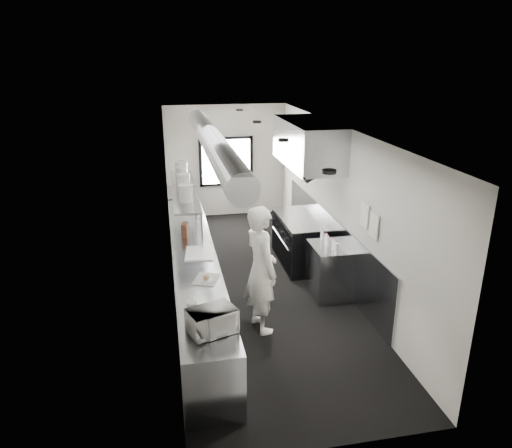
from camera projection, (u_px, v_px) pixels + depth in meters
name	position (u px, v px, depth m)	size (l,w,h in m)	color
floor	(257.00, 282.00, 8.79)	(3.00, 8.00, 0.01)	black
ceiling	(257.00, 128.00, 7.85)	(3.00, 8.00, 0.01)	silver
wall_back	(226.00, 161.00, 12.01)	(3.00, 0.02, 2.80)	#B5B3AC
wall_front	(336.00, 335.00, 4.62)	(3.00, 0.02, 2.80)	#B5B3AC
wall_left	(169.00, 215.00, 8.05)	(0.02, 8.00, 2.80)	#B5B3AC
wall_right	(338.00, 205.00, 8.59)	(0.02, 8.00, 2.80)	#B5B3AC
wall_cladding	(329.00, 242.00, 9.15)	(0.03, 5.50, 1.10)	#999FA7
hvac_duct	(212.00, 141.00, 8.17)	(0.40, 0.40, 6.40)	#979A9F
service_window	(226.00, 162.00, 11.98)	(1.36, 0.05, 1.25)	silver
exhaust_hood	(308.00, 144.00, 8.83)	(0.81, 2.20, 0.88)	#999FA7
prep_counter	(195.00, 277.00, 7.97)	(0.70, 6.00, 0.90)	#999FA7
pass_shelf	(184.00, 190.00, 8.98)	(0.45, 3.00, 0.68)	#999FA7
range	(301.00, 240.00, 9.47)	(0.88, 1.60, 0.94)	black
bottle_station	(330.00, 270.00, 8.20)	(0.65, 0.80, 0.90)	#999FA7
far_work_table	(184.00, 210.00, 11.39)	(0.70, 1.20, 0.90)	#999FA7
notice_sheet_a	(365.00, 215.00, 7.41)	(0.02, 0.28, 0.38)	silver
notice_sheet_b	(374.00, 226.00, 7.10)	(0.02, 0.28, 0.38)	silver
line_cook	(261.00, 269.00, 7.01)	(0.71, 0.47, 1.95)	white
microwave	(212.00, 321.00, 5.52)	(0.50, 0.38, 0.30)	white
deli_tub_a	(197.00, 322.00, 5.70)	(0.12, 0.12, 0.09)	silver
deli_tub_b	(192.00, 305.00, 6.07)	(0.14, 0.14, 0.10)	silver
newspaper	(206.00, 279.00, 6.86)	(0.32, 0.41, 0.01)	silver
small_plate	(206.00, 280.00, 6.82)	(0.19, 0.19, 0.02)	silver
pastry	(206.00, 277.00, 6.80)	(0.09, 0.09, 0.09)	tan
cutting_board	(200.00, 253.00, 7.74)	(0.45, 0.60, 0.02)	silver
knife_block	(185.00, 230.00, 8.46)	(0.10, 0.22, 0.24)	brown
plate_stack_a	(186.00, 193.00, 8.16)	(0.25, 0.25, 0.29)	silver
plate_stack_b	(183.00, 182.00, 8.76)	(0.25, 0.25, 0.32)	silver
plate_stack_c	(182.00, 176.00, 9.22)	(0.24, 0.24, 0.33)	silver
plate_stack_d	(181.00, 171.00, 9.51)	(0.24, 0.24, 0.38)	silver
squeeze_bottle_a	(336.00, 249.00, 7.69)	(0.07, 0.07, 0.20)	silver
squeeze_bottle_b	(334.00, 245.00, 7.89)	(0.05, 0.05, 0.16)	silver
squeeze_bottle_c	(327.00, 241.00, 8.04)	(0.06, 0.06, 0.17)	silver
squeeze_bottle_d	(326.00, 239.00, 8.14)	(0.06, 0.06, 0.17)	silver
squeeze_bottle_e	(322.00, 235.00, 8.31)	(0.06, 0.06, 0.18)	silver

